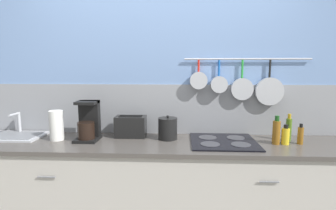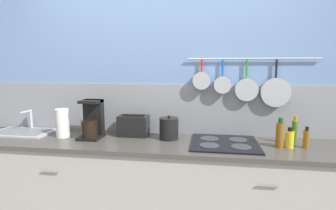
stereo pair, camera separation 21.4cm
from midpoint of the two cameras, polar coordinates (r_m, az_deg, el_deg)
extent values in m
cube|color=#7293C6|center=(2.48, -3.87, 2.20)|extent=(7.20, 0.06, 2.60)
cube|color=gray|center=(2.49, -3.86, -0.82)|extent=(7.20, 0.07, 0.47)
cylinder|color=#B7BABF|center=(2.44, 14.52, 9.69)|extent=(1.12, 0.02, 0.02)
cylinder|color=red|center=(2.39, 4.13, 8.50)|extent=(0.02, 0.02, 0.11)
cylinder|color=#B7BABF|center=(2.37, 4.11, 5.33)|extent=(0.16, 0.05, 0.16)
cylinder|color=#1959B2|center=(2.41, 8.55, 7.96)|extent=(0.02, 0.02, 0.14)
cylinder|color=#B7BABF|center=(2.38, 8.53, 4.41)|extent=(0.15, 0.05, 0.15)
cylinder|color=green|center=(2.43, 13.46, 7.64)|extent=(0.02, 0.02, 0.16)
cylinder|color=#B7BABF|center=(2.42, 13.40, 3.37)|extent=(0.20, 0.04, 0.20)
cylinder|color=black|center=(2.49, 19.04, 7.49)|extent=(0.02, 0.02, 0.16)
cylinder|color=#B7BABF|center=(2.48, 18.94, 2.80)|extent=(0.25, 0.04, 0.25)
cube|color=#B7B2A8|center=(2.40, -4.68, -19.33)|extent=(3.30, 0.56, 0.90)
cylinder|color=slate|center=(2.29, -27.48, -13.80)|extent=(0.14, 0.01, 0.01)
cylinder|color=slate|center=(2.06, 18.34, -15.67)|extent=(0.14, 0.01, 0.01)
cube|color=#4C4742|center=(2.22, -4.82, -8.58)|extent=(3.34, 0.60, 0.03)
cube|color=#B7BABF|center=(2.82, -32.89, -5.74)|extent=(0.57, 0.35, 0.01)
cube|color=slate|center=(2.82, -32.90, -5.55)|extent=(0.48, 0.28, 0.00)
cylinder|color=#B7BABF|center=(2.91, -31.52, -3.33)|extent=(0.03, 0.03, 0.21)
cylinder|color=#B7BABF|center=(2.84, -32.46, -1.77)|extent=(0.02, 0.14, 0.02)
cylinder|color=white|center=(2.49, -25.44, -4.06)|extent=(0.12, 0.12, 0.26)
cube|color=black|center=(2.40, -19.57, -7.04)|extent=(0.19, 0.22, 0.02)
cube|color=black|center=(2.43, -19.11, -3.02)|extent=(0.17, 0.08, 0.34)
cylinder|color=black|center=(2.36, -19.92, -5.25)|extent=(0.14, 0.14, 0.14)
cube|color=black|center=(2.36, -19.74, 0.50)|extent=(0.17, 0.16, 0.02)
cube|color=black|center=(2.40, -10.66, -4.66)|extent=(0.27, 0.16, 0.19)
cube|color=black|center=(2.36, -10.87, -2.52)|extent=(0.20, 0.03, 0.00)
cube|color=black|center=(2.41, -10.56, -2.28)|extent=(0.20, 0.03, 0.00)
cube|color=black|center=(2.43, -13.98, -3.69)|extent=(0.02, 0.02, 0.02)
cylinder|color=black|center=(2.29, -2.75, -5.17)|extent=(0.17, 0.17, 0.19)
sphere|color=black|center=(2.27, -2.77, -2.56)|extent=(0.02, 0.02, 0.02)
cube|color=black|center=(2.24, 9.29, -7.90)|extent=(0.54, 0.51, 0.01)
cylinder|color=#38383D|center=(2.13, 6.30, -8.48)|extent=(0.16, 0.16, 0.00)
cylinder|color=#38383D|center=(2.16, 12.85, -8.42)|extent=(0.16, 0.16, 0.00)
cylinder|color=#38383D|center=(2.33, 6.01, -7.04)|extent=(0.16, 0.16, 0.00)
cylinder|color=#38383D|center=(2.35, 12.00, -7.00)|extent=(0.16, 0.16, 0.00)
cylinder|color=#8C5919|center=(2.28, 20.02, -5.68)|extent=(0.06, 0.06, 0.19)
cylinder|color=#194C19|center=(2.25, 20.17, -2.77)|extent=(0.03, 0.03, 0.04)
cylinder|color=yellow|center=(2.30, 21.80, -6.38)|extent=(0.06, 0.06, 0.13)
cylinder|color=black|center=(2.28, 21.91, -4.41)|extent=(0.03, 0.03, 0.03)
cylinder|color=#4C721E|center=(2.42, 22.51, -5.03)|extent=(0.05, 0.05, 0.19)
cylinder|color=#B28C19|center=(2.40, 22.66, -2.32)|extent=(0.03, 0.03, 0.04)
cylinder|color=#8C5919|center=(2.36, 24.60, -6.13)|extent=(0.05, 0.05, 0.14)
cylinder|color=black|center=(2.34, 24.72, -4.12)|extent=(0.03, 0.03, 0.03)
camera|label=1|loc=(0.11, -92.86, -0.41)|focal=28.00mm
camera|label=2|loc=(0.11, 87.14, 0.41)|focal=28.00mm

